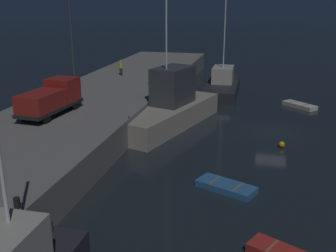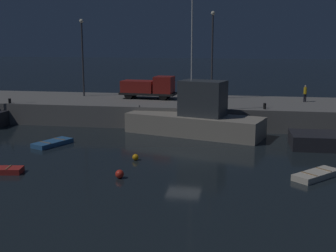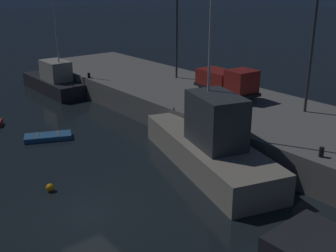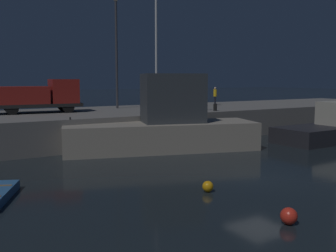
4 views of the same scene
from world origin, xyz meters
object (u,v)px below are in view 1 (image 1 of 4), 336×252
(fishing_trawler_red, at_px, (222,84))
(lamp_post_east, at_px, (71,34))
(bollard_west, at_px, (17,203))
(rowboat_blue_far, at_px, (226,186))
(bollard_central, at_px, (159,82))
(dockworker, at_px, (121,67))
(mooring_buoy_near, at_px, (282,144))
(utility_truck, at_px, (51,98))
(fishing_boat_blue, at_px, (169,108))
(dinghy_orange_near, at_px, (299,105))

(fishing_trawler_red, height_order, lamp_post_east, lamp_post_east)
(bollard_west, bearing_deg, lamp_post_east, 19.26)
(rowboat_blue_far, relative_size, bollard_central, 6.59)
(dockworker, bearing_deg, rowboat_blue_far, -146.97)
(fishing_trawler_red, height_order, bollard_central, fishing_trawler_red)
(mooring_buoy_near, height_order, utility_truck, utility_truck)
(lamp_post_east, relative_size, utility_truck, 1.50)
(fishing_trawler_red, relative_size, mooring_buoy_near, 24.35)
(fishing_boat_blue, relative_size, bollard_central, 23.24)
(dockworker, height_order, bollard_central, dockworker)
(fishing_trawler_red, distance_m, dockworker, 11.93)
(fishing_trawler_red, bearing_deg, mooring_buoy_near, -159.96)
(dockworker, distance_m, bollard_central, 7.13)
(fishing_trawler_red, xyz_separation_m, dinghy_orange_near, (-4.88, -8.39, -0.77))
(dockworker, bearing_deg, fishing_boat_blue, -142.23)
(fishing_boat_blue, height_order, lamp_post_east, fishing_boat_blue)
(fishing_trawler_red, distance_m, rowboat_blue_far, 25.33)
(rowboat_blue_far, distance_m, lamp_post_east, 20.68)
(fishing_trawler_red, distance_m, utility_truck, 22.78)
(rowboat_blue_far, height_order, bollard_west, bollard_west)
(dinghy_orange_near, bearing_deg, mooring_buoy_near, 170.36)
(utility_truck, bearing_deg, fishing_trawler_red, -28.70)
(fishing_boat_blue, height_order, utility_truck, fishing_boat_blue)
(rowboat_blue_far, bearing_deg, utility_truck, 69.06)
(lamp_post_east, height_order, dockworker, lamp_post_east)
(dinghy_orange_near, bearing_deg, utility_truck, 127.87)
(fishing_boat_blue, height_order, mooring_buoy_near, fishing_boat_blue)
(rowboat_blue_far, height_order, mooring_buoy_near, mooring_buoy_near)
(mooring_buoy_near, bearing_deg, lamp_post_east, 77.49)
(utility_truck, height_order, bollard_central, utility_truck)
(dinghy_orange_near, bearing_deg, fishing_trawler_red, 59.82)
(dinghy_orange_near, height_order, utility_truck, utility_truck)
(mooring_buoy_near, xyz_separation_m, bollard_west, (-16.04, 11.45, 2.17))
(fishing_trawler_red, xyz_separation_m, utility_truck, (-19.87, 10.87, 2.46))
(utility_truck, bearing_deg, dockworker, 1.31)
(mooring_buoy_near, xyz_separation_m, dockworker, (13.93, 17.55, 2.92))
(lamp_post_east, xyz_separation_m, dockworker, (9.83, -0.95, -4.39))
(mooring_buoy_near, height_order, lamp_post_east, lamp_post_east)
(bollard_west, height_order, bollard_central, bollard_central)
(rowboat_blue_far, bearing_deg, fishing_trawler_red, 6.67)
(fishing_trawler_red, distance_m, lamp_post_east, 19.10)
(lamp_post_east, bearing_deg, fishing_boat_blue, -94.31)
(lamp_post_east, bearing_deg, mooring_buoy_near, -102.51)
(dinghy_orange_near, bearing_deg, lamp_post_east, 111.87)
(mooring_buoy_near, relative_size, lamp_post_east, 0.05)
(utility_truck, height_order, dockworker, utility_truck)
(utility_truck, bearing_deg, bollard_central, -23.22)
(lamp_post_east, relative_size, bollard_central, 16.61)
(lamp_post_east, distance_m, utility_truck, 7.99)
(fishing_trawler_red, bearing_deg, bollard_west, 171.19)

